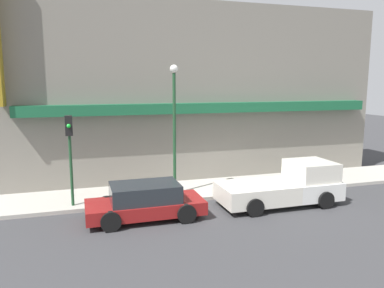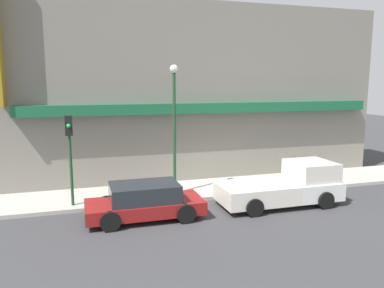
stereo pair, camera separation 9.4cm
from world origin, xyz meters
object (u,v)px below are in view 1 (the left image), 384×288
at_px(parked_car, 145,201).
at_px(traffic_light, 70,144).
at_px(fire_hydrant, 133,191).
at_px(street_lamp, 174,115).
at_px(pickup_truck, 286,186).

relative_size(parked_car, traffic_light, 1.19).
bearing_deg(fire_hydrant, traffic_light, -170.58).
distance_m(fire_hydrant, traffic_light, 3.41).
xyz_separation_m(parked_car, street_lamp, (1.78, 2.40, 3.06)).
xyz_separation_m(fire_hydrant, traffic_light, (-2.53, -0.42, 2.25)).
height_order(parked_car, street_lamp, street_lamp).
bearing_deg(parked_car, traffic_light, 147.21).
distance_m(fire_hydrant, street_lamp, 3.80).
relative_size(street_lamp, traffic_light, 1.55).
bearing_deg(traffic_light, pickup_truck, -12.03).
xyz_separation_m(parked_car, traffic_light, (-2.66, 1.87, 2.04)).
bearing_deg(fire_hydrant, pickup_truck, -20.16).
bearing_deg(fire_hydrant, parked_car, -86.70).
bearing_deg(traffic_light, fire_hydrant, 9.42).
bearing_deg(pickup_truck, parked_car, -179.14).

